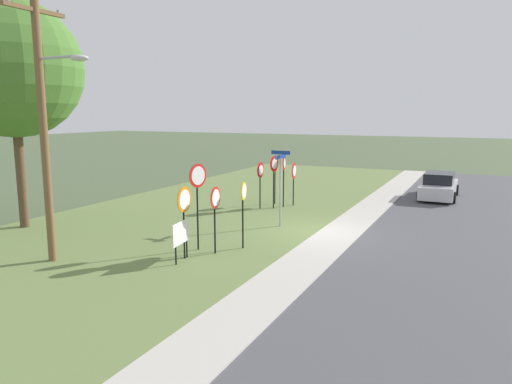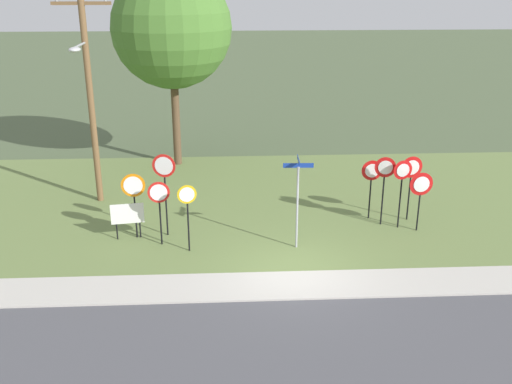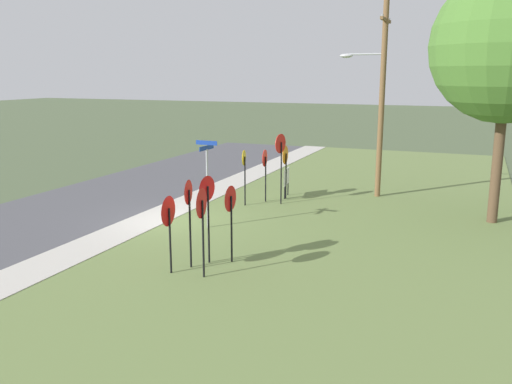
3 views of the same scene
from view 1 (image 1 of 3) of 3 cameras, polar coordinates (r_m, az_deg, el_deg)
The scene contains 18 objects.
ground_plane at distance 18.65m, azimuth 7.37°, elevation -4.88°, with size 160.00×160.00×0.00m, color #4C5B3D.
road_asphalt at distance 17.82m, azimuth 22.29°, elevation -6.19°, with size 44.00×6.40×0.01m, color #4C4C51.
sidewalk_strip at distance 18.42m, azimuth 9.75°, elevation -5.03°, with size 44.00×1.60×0.06m, color #BCB7AD.
grass_median at distance 21.22m, azimuth -8.23°, elevation -3.09°, with size 44.00×12.00×0.04m, color olive.
stop_sign_near_left at distance 15.83m, azimuth -6.96°, elevation 0.62°, with size 0.78×0.18×2.91m.
stop_sign_near_right at distance 15.43m, azimuth -4.87°, elevation -1.62°, with size 0.71×0.12×2.21m.
stop_sign_far_left at distance 14.99m, azimuth -8.55°, elevation -1.73°, with size 0.80×0.11×2.30m.
stop_sign_far_center at distance 15.99m, azimuth -1.51°, elevation -1.11°, with size 0.61×0.14×2.28m.
yield_sign_near_left at distance 23.12m, azimuth 3.38°, elevation 2.72°, with size 0.68×0.15×2.49m.
yield_sign_near_right at distance 23.87m, azimuth 2.36°, elevation 2.82°, with size 0.79×0.13×2.41m.
yield_sign_far_left at distance 22.72m, azimuth 0.56°, elevation 2.12°, with size 0.75×0.10×2.23m.
yield_sign_far_right at distance 22.74m, azimuth 2.19°, elevation 2.71°, with size 0.73×0.14×2.52m.
yield_sign_center at distance 23.59m, azimuth 4.58°, elevation 2.17°, with size 0.82×0.12×2.14m.
street_name_post at distance 19.14m, azimuth 2.93°, elevation 1.22°, with size 0.96×0.82×3.06m.
utility_pole at distance 15.60m, azimuth -23.84°, elevation 8.76°, with size 2.10×2.00×8.48m.
notice_board at distance 14.94m, azimuth -8.94°, elevation -5.07°, with size 1.09×0.19×1.25m.
oak_tree_left at distance 21.07m, azimuth -27.06°, elevation 12.93°, with size 5.28×5.28×8.85m.
parked_sedan_distant at distance 27.73m, azimuth 20.96°, elevation 0.63°, with size 4.39×1.91×1.39m.
Camera 1 is at (-17.21, -5.55, 4.59)m, focal length 33.54 mm.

